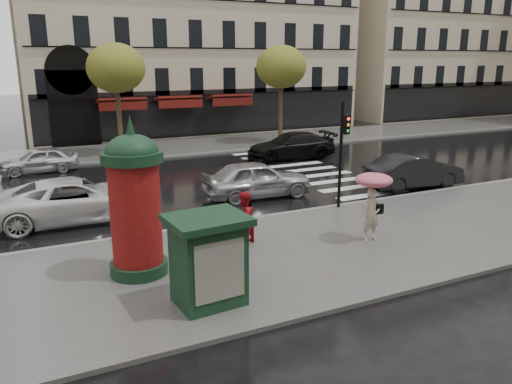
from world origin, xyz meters
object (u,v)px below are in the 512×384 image
woman_red (244,218)px  woman_umbrella (373,195)px  morris_column (135,200)px  car_far_silver (39,160)px  car_darkgrey (414,171)px  car_silver (257,179)px  car_white (76,200)px  newsstand (208,259)px  car_black (291,146)px  traffic_light (343,145)px  man_burgundy (140,214)px

woman_red → woman_umbrella: bearing=124.1°
morris_column → car_far_silver: bearing=96.4°
woman_umbrella → car_darkgrey: woman_umbrella is taller
car_silver → car_white: size_ratio=0.83×
car_white → car_darkgrey: bearing=-96.0°
newsstand → car_silver: size_ratio=0.46×
car_silver → car_black: (5.53, 6.77, -0.03)m
woman_umbrella → car_black: size_ratio=0.43×
car_darkgrey → traffic_light: bearing=110.2°
morris_column → car_darkgrey: morris_column is taller
woman_umbrella → traffic_light: traffic_light is taller
morris_column → newsstand: 2.81m
car_darkgrey → car_far_silver: size_ratio=1.21×
woman_umbrella → car_darkgrey: size_ratio=0.48×
traffic_light → car_far_silver: (-10.13, 12.28, -1.92)m
woman_red → car_white: size_ratio=0.30×
woman_umbrella → morris_column: morris_column is taller
car_darkgrey → car_white: car_white is taller
woman_red → car_silver: 5.91m
man_burgundy → car_white: size_ratio=0.31×
traffic_light → car_darkgrey: 5.58m
man_burgundy → car_far_silver: size_ratio=0.46×
morris_column → car_darkgrey: 14.22m
morris_column → newsstand: size_ratio=1.99×
newsstand → car_white: bearing=103.6°
woman_umbrella → man_burgundy: (-6.61, 3.08, -0.60)m
newsstand → woman_red: bearing=53.3°
car_darkgrey → man_burgundy: bearing=101.8°
newsstand → car_black: newsstand is taller
car_darkgrey → car_silver: bearing=80.8°
car_black → newsstand: bearing=-30.3°
car_silver → car_darkgrey: 7.34m
woman_red → traffic_light: (5.00, 2.00, 1.61)m
traffic_light → car_far_silver: 16.03m
car_darkgrey → car_far_silver: car_darkgrey is taller
woman_red → car_silver: woman_red is taller
morris_column → car_white: morris_column is taller
car_silver → car_far_silver: size_ratio=1.22×
woman_red → car_white: 6.72m
car_black → car_far_silver: bearing=-94.6°
car_far_silver → car_white: bearing=3.2°
car_darkgrey → woman_red: bearing=112.9°
car_darkgrey → morris_column: bearing=111.1°
man_burgundy → morris_column: size_ratio=0.41×
car_black → car_silver: bearing=-33.9°
man_burgundy → car_silver: 6.70m
morris_column → car_black: bearing=46.7°
man_burgundy → traffic_light: 7.98m
morris_column → car_black: (11.89, 12.63, -1.39)m
woman_red → car_black: 14.60m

